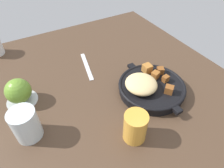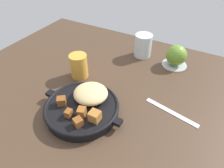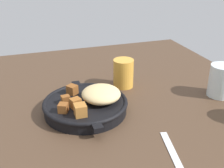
# 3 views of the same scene
# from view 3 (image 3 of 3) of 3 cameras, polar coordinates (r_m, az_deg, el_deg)

# --- Properties ---
(ground_plane) EXTENTS (1.18, 0.92, 0.02)m
(ground_plane) POSITION_cam_3_polar(r_m,az_deg,el_deg) (0.81, 3.42, -5.82)
(ground_plane) COLOR #473323
(cast_iron_skillet) EXTENTS (0.28, 0.23, 0.07)m
(cast_iron_skillet) POSITION_cam_3_polar(r_m,az_deg,el_deg) (0.78, -4.98, -3.96)
(cast_iron_skillet) COLOR black
(cast_iron_skillet) RESTS_ON ground_plane
(butter_knife) EXTENTS (0.18, 0.05, 0.00)m
(butter_knife) POSITION_cam_3_polar(r_m,az_deg,el_deg) (0.64, 12.61, -14.19)
(butter_knife) COLOR silver
(butter_knife) RESTS_ON ground_plane
(juice_glass_amber) EXTENTS (0.07, 0.07, 0.09)m
(juice_glass_amber) POSITION_cam_3_polar(r_m,az_deg,el_deg) (0.92, 2.33, 2.21)
(juice_glass_amber) COLOR gold
(juice_glass_amber) RESTS_ON ground_plane
(water_glass_tall) EXTENTS (0.07, 0.07, 0.10)m
(water_glass_tall) POSITION_cam_3_polar(r_m,az_deg,el_deg) (0.92, 21.30, 0.63)
(water_glass_tall) COLOR silver
(water_glass_tall) RESTS_ON ground_plane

